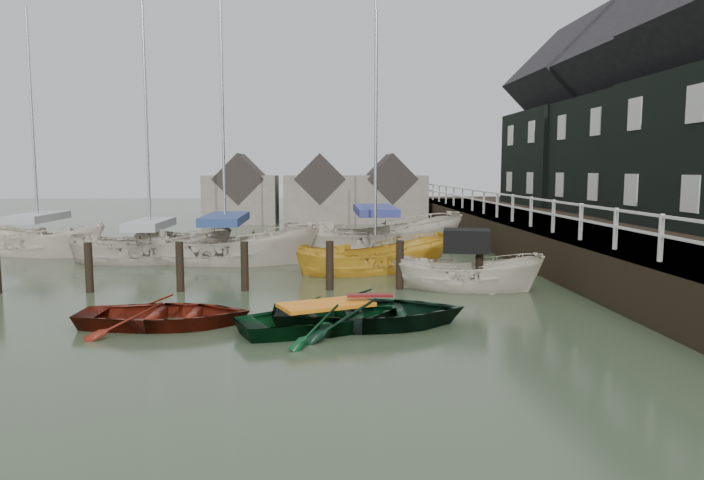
{
  "coord_description": "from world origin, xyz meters",
  "views": [
    {
      "loc": [
        0.87,
        -14.58,
        3.43
      ],
      "look_at": [
        1.84,
        3.21,
        1.4
      ],
      "focal_mm": 32.0,
      "sensor_mm": 36.0,
      "label": 1
    }
  ],
  "objects": [
    {
      "name": "ground",
      "position": [
        0.0,
        0.0,
        0.0
      ],
      "size": [
        120.0,
        120.0,
        0.0
      ],
      "primitive_type": "plane",
      "color": "#303C26",
      "rests_on": "ground"
    },
    {
      "name": "land_strip",
      "position": [
        15.0,
        10.0,
        0.0
      ],
      "size": [
        14.0,
        38.0,
        1.5
      ],
      "primitive_type": "cube",
      "color": "black",
      "rests_on": "ground"
    },
    {
      "name": "sailboat_b",
      "position": [
        -2.54,
        8.56,
        0.06
      ],
      "size": [
        7.29,
        3.68,
        11.71
      ],
      "rotation": [
        0.0,
        0.0,
        1.41
      ],
      "color": "beige",
      "rests_on": "ground"
    },
    {
      "name": "rowboat_red",
      "position": [
        -2.49,
        -0.92,
        0.0
      ],
      "size": [
        3.81,
        2.78,
        0.77
      ],
      "primitive_type": "imported",
      "rotation": [
        0.0,
        0.0,
        1.54
      ],
      "color": "#5A170C",
      "rests_on": "ground"
    },
    {
      "name": "pier",
      "position": [
        9.48,
        10.0,
        0.71
      ],
      "size": [
        3.04,
        32.0,
        2.7
      ],
      "color": "black",
      "rests_on": "ground"
    },
    {
      "name": "sailboat_c",
      "position": [
        2.8,
        6.27,
        0.01
      ],
      "size": [
        6.0,
        3.85,
        9.62
      ],
      "rotation": [
        0.0,
        0.0,
        1.91
      ],
      "color": "gold",
      "rests_on": "ground"
    },
    {
      "name": "quay_houses",
      "position": [
        14.99,
        8.66,
        5.68
      ],
      "size": [
        6.52,
        28.14,
        10.01
      ],
      "color": "black",
      "rests_on": "ground"
    },
    {
      "name": "far_sheds",
      "position": [
        0.83,
        26.0,
        1.86
      ],
      "size": [
        14.0,
        4.08,
        4.39
      ],
      "color": "#665B51",
      "rests_on": "ground"
    },
    {
      "name": "motorboat",
      "position": [
        5.12,
        2.84,
        0.1
      ],
      "size": [
        4.48,
        2.51,
        2.52
      ],
      "rotation": [
        0.0,
        0.0,
        1.34
      ],
      "color": "beige",
      "rests_on": "ground"
    },
    {
      "name": "sailboat_e",
      "position": [
        -10.4,
        11.22,
        0.06
      ],
      "size": [
        6.88,
        4.7,
        10.94
      ],
      "rotation": [
        0.0,
        0.0,
        1.18
      ],
      "color": "beige",
      "rests_on": "ground"
    },
    {
      "name": "rowboat_green",
      "position": [
        1.03,
        -1.4,
        0.0
      ],
      "size": [
        4.55,
        3.98,
        0.79
      ],
      "primitive_type": "imported",
      "rotation": [
        0.0,
        0.0,
        1.97
      ],
      "color": "black",
      "rests_on": "ground"
    },
    {
      "name": "sailboat_a",
      "position": [
        -5.32,
        8.82,
        0.07
      ],
      "size": [
        6.02,
        2.33,
        10.88
      ],
      "rotation": [
        0.0,
        0.0,
        1.56
      ],
      "color": "#B8AB9D",
      "rests_on": "ground"
    },
    {
      "name": "sailboat_d",
      "position": [
        3.18,
        10.69,
        0.06
      ],
      "size": [
        8.16,
        4.5,
        13.24
      ],
      "rotation": [
        0.0,
        0.0,
        1.79
      ],
      "color": "#BEB3A2",
      "rests_on": "ground"
    },
    {
      "name": "mooring_pilings",
      "position": [
        -1.11,
        3.0,
        0.5
      ],
      "size": [
        13.72,
        0.22,
        1.8
      ],
      "color": "black",
      "rests_on": "ground"
    },
    {
      "name": "rowboat_dkgreen",
      "position": [
        2.0,
        -1.15,
        0.0
      ],
      "size": [
        4.28,
        3.09,
        0.88
      ],
      "primitive_type": "imported",
      "rotation": [
        0.0,
        0.0,
        1.59
      ],
      "color": "black",
      "rests_on": "ground"
    }
  ]
}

